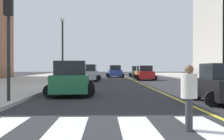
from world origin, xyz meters
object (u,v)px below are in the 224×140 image
at_px(car_gray_nearest, 137,72).
at_px(car_black_sixth, 224,85).
at_px(pedestrian_crossing, 189,95).
at_px(car_blue_fourth, 115,72).
at_px(car_red_fifth, 146,73).
at_px(car_yellow_second, 142,73).
at_px(street_lamp, 63,43).
at_px(traffic_light_far_corner, 9,24).
at_px(car_green_seventh, 71,79).
at_px(car_silver_third, 89,73).

bearing_deg(car_gray_nearest, car_black_sixth, 90.54).
xyz_separation_m(car_gray_nearest, pedestrian_crossing, (-3.36, -43.94, 0.04)).
xyz_separation_m(car_black_sixth, pedestrian_crossing, (-3.13, -5.69, 0.08)).
relative_size(car_blue_fourth, car_red_fifth, 1.07).
relative_size(car_yellow_second, street_lamp, 0.59).
distance_m(traffic_light_far_corner, street_lamp, 18.94).
distance_m(car_black_sixth, car_green_seventh, 8.04).
height_order(car_silver_third, car_blue_fourth, car_blue_fourth).
distance_m(car_blue_fourth, pedestrian_crossing, 39.85).
bearing_deg(pedestrian_crossing, car_gray_nearest, -168.17).
distance_m(car_yellow_second, car_black_sixth, 29.13).
distance_m(traffic_light_far_corner, pedestrian_crossing, 8.63).
bearing_deg(car_green_seventh, street_lamp, 97.46).
bearing_deg(pedestrian_crossing, car_yellow_second, -168.96).
bearing_deg(street_lamp, car_gray_nearest, 63.15).
distance_m(car_gray_nearest, car_black_sixth, 38.25).
bearing_deg(car_yellow_second, car_silver_third, 49.62).
bearing_deg(car_red_fifth, pedestrian_crossing, 86.87).
xyz_separation_m(car_gray_nearest, car_green_seventh, (-7.33, -34.47, 0.05)).
relative_size(car_silver_third, traffic_light_far_corner, 0.95).
xyz_separation_m(car_silver_third, car_green_seventh, (-0.06, -17.52, -0.00)).
distance_m(car_blue_fourth, car_red_fifth, 10.63).
bearing_deg(car_yellow_second, car_red_fifth, 89.90).
bearing_deg(traffic_light_far_corner, street_lamp, 91.09).
bearing_deg(street_lamp, car_red_fifth, 29.45).
bearing_deg(car_silver_third, car_red_fifth, 24.73).
relative_size(car_yellow_second, pedestrian_crossing, 2.39).
bearing_deg(car_silver_third, car_blue_fourth, 77.75).
bearing_deg(pedestrian_crossing, car_black_sixth, 167.41).
distance_m(car_red_fifth, car_black_sixth, 24.11).
bearing_deg(car_blue_fourth, car_black_sixth, -86.66).
xyz_separation_m(car_gray_nearest, car_silver_third, (-7.27, -16.94, 0.05)).
bearing_deg(car_blue_fourth, car_red_fifth, -73.58).
bearing_deg(car_black_sixth, traffic_light_far_corner, 2.89).
distance_m(car_blue_fourth, traffic_light_far_corner, 34.89).
bearing_deg(car_blue_fourth, car_green_seventh, -99.23).
xyz_separation_m(car_silver_third, street_lamp, (-2.61, -2.57, 3.22)).
xyz_separation_m(car_green_seventh, traffic_light_far_corner, (-2.19, -3.97, 2.50)).
distance_m(car_gray_nearest, car_green_seventh, 35.24).
bearing_deg(car_gray_nearest, pedestrian_crossing, 86.52).
xyz_separation_m(car_black_sixth, car_green_seventh, (-7.09, 3.79, 0.08)).
bearing_deg(street_lamp, car_blue_fourth, 68.65).
relative_size(car_black_sixth, car_green_seventh, 0.91).
relative_size(car_blue_fourth, car_black_sixth, 1.12).
bearing_deg(car_black_sixth, car_blue_fourth, -82.16).
bearing_deg(car_blue_fourth, pedestrian_crossing, -92.00).
height_order(car_silver_third, car_red_fifth, car_silver_third).
distance_m(car_silver_third, pedestrian_crossing, 27.28).
relative_size(car_silver_third, car_green_seventh, 1.00).
xyz_separation_m(traffic_light_far_corner, pedestrian_crossing, (6.16, -5.51, -2.51)).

